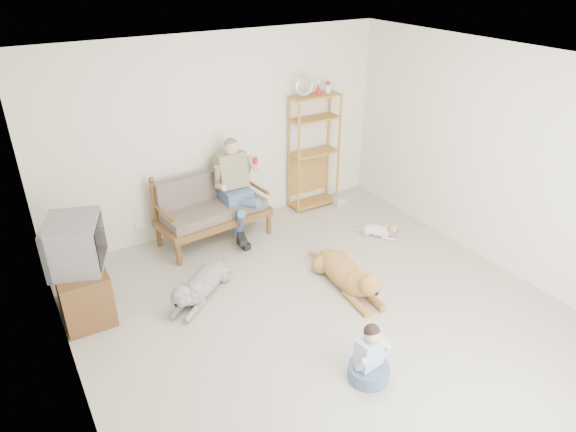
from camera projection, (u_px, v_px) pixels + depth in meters
floor at (332, 324)px, 5.55m from camera, size 5.50×5.50×0.00m
ceiling at (345, 70)px, 4.30m from camera, size 5.50×5.50×0.00m
wall_back at (220, 135)px, 7.01m from camera, size 5.00×0.00×5.00m
wall_left at (62, 293)px, 3.78m from camera, size 0.00×5.50×5.50m
wall_right at (509, 164)px, 6.06m from camera, size 0.00×5.50×5.50m
loveseat at (211, 206)px, 7.00m from camera, size 1.56×0.85×0.95m
man at (238, 196)px, 6.92m from camera, size 0.53×0.76×1.23m
etagere at (314, 151)px, 7.72m from camera, size 0.78×0.34×2.05m
book_stack at (340, 201)px, 8.13m from camera, size 0.19×0.14×0.12m
tv_stand at (82, 289)px, 5.61m from camera, size 0.52×0.91×0.60m
crt_tv at (75, 244)px, 5.36m from camera, size 0.71×0.78×0.54m
wall_outlet at (140, 225)px, 6.92m from camera, size 0.12×0.02×0.08m
golden_retriever at (348, 275)px, 6.06m from camera, size 0.45×1.49×0.45m
shaggy_dog at (199, 286)px, 5.91m from camera, size 1.03×0.93×0.39m
terrier at (382, 230)px, 7.20m from camera, size 0.40×0.54×0.23m
child at (369, 359)px, 4.76m from camera, size 0.40×0.40×0.62m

